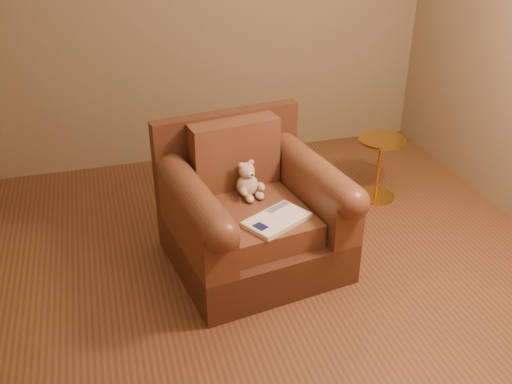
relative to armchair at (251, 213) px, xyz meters
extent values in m
plane|color=brown|center=(0.00, -0.34, -0.35)|extent=(4.00, 4.00, 0.00)
cube|color=#786449|center=(0.00, 1.66, 1.00)|extent=(4.00, 0.02, 2.70)
cube|color=#462517|center=(0.01, -0.04, -0.21)|extent=(1.13, 1.09, 0.28)
cube|color=#462517|center=(-0.06, 0.37, 0.24)|extent=(1.00, 0.25, 0.62)
cube|color=brown|center=(0.01, -0.09, 0.01)|extent=(0.68, 0.78, 0.15)
cube|color=brown|center=(-0.04, 0.25, 0.31)|extent=(0.59, 0.25, 0.45)
cube|color=brown|center=(-0.38, -0.15, 0.09)|extent=(0.33, 0.87, 0.32)
cube|color=brown|center=(0.41, -0.03, 0.09)|extent=(0.33, 0.87, 0.32)
cylinder|color=brown|center=(-0.38, -0.15, 0.25)|extent=(0.33, 0.87, 0.20)
cylinder|color=brown|center=(0.41, -0.03, 0.25)|extent=(0.33, 0.87, 0.20)
ellipsoid|color=#C8A48C|center=(0.01, 0.10, 0.15)|extent=(0.14, 0.12, 0.15)
sphere|color=#C8A48C|center=(0.00, 0.11, 0.25)|extent=(0.10, 0.10, 0.10)
ellipsoid|color=#C8A48C|center=(-0.03, 0.10, 0.29)|extent=(0.04, 0.02, 0.04)
ellipsoid|color=#C8A48C|center=(0.04, 0.12, 0.29)|extent=(0.04, 0.02, 0.04)
ellipsoid|color=beige|center=(0.02, 0.06, 0.24)|extent=(0.05, 0.03, 0.04)
sphere|color=black|center=(0.02, 0.04, 0.25)|extent=(0.01, 0.01, 0.01)
ellipsoid|color=#C8A48C|center=(-0.04, 0.02, 0.15)|extent=(0.05, 0.09, 0.05)
ellipsoid|color=#C8A48C|center=(0.08, 0.06, 0.15)|extent=(0.05, 0.09, 0.05)
ellipsoid|color=#C8A48C|center=(-0.01, 0.01, 0.10)|extent=(0.06, 0.09, 0.05)
ellipsoid|color=#C8A48C|center=(0.07, 0.03, 0.10)|extent=(0.06, 0.09, 0.05)
cube|color=beige|center=(0.08, -0.27, 0.09)|extent=(0.44, 0.38, 0.03)
cube|color=white|center=(0.00, -0.31, 0.11)|extent=(0.27, 0.29, 0.00)
cube|color=white|center=(0.17, -0.22, 0.11)|extent=(0.27, 0.29, 0.00)
cube|color=beige|center=(0.08, -0.27, 0.11)|extent=(0.12, 0.20, 0.00)
cube|color=#0F1638|center=(-0.04, -0.34, 0.11)|extent=(0.09, 0.10, 0.00)
cube|color=slate|center=(0.13, -0.15, 0.11)|extent=(0.17, 0.12, 0.00)
cylinder|color=gold|center=(1.16, 0.52, -0.34)|extent=(0.29, 0.29, 0.02)
cylinder|color=gold|center=(1.16, 0.52, -0.10)|extent=(0.03, 0.03, 0.46)
cylinder|color=gold|center=(1.16, 0.52, 0.15)|extent=(0.36, 0.36, 0.02)
cylinder|color=gold|center=(1.16, 0.52, 0.13)|extent=(0.03, 0.03, 0.02)
camera|label=1|loc=(-0.82, -2.97, 1.85)|focal=40.00mm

